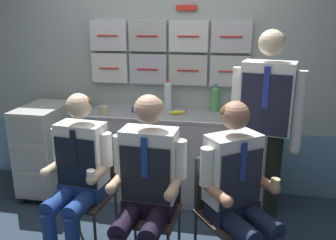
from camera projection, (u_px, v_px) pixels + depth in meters
name	position (u px, v px, depth m)	size (l,w,h in m)	color
galley_bulkhead	(165.00, 90.00, 3.66)	(4.20, 0.14, 2.15)	#9AA5A2
galley_counter	(177.00, 156.00, 3.54)	(1.78, 0.53, 0.90)	#999AA0
service_trolley	(46.00, 148.00, 3.62)	(0.40, 0.65, 0.95)	black
folding_chair_left	(90.00, 182.00, 2.77)	(0.44, 0.44, 0.87)	#2D2D33
crew_member_left	(77.00, 171.00, 2.57)	(0.49, 0.63, 1.28)	black
folding_chair_center	(153.00, 197.00, 2.55)	(0.42, 0.42, 0.87)	#2D2D33
crew_member_center	(146.00, 182.00, 2.34)	(0.52, 0.64, 1.32)	black
folding_chair_right	(224.00, 201.00, 2.50)	(0.56, 0.56, 0.87)	#2D2D33
crew_member_right	(239.00, 188.00, 2.31)	(0.62, 0.67, 1.29)	black
crew_member_standing	(265.00, 121.00, 2.69)	(0.53, 0.33, 1.72)	black
water_bottle_short	(241.00, 105.00, 3.11)	(0.06, 0.06, 0.31)	#49995C
sparkling_bottle_green	(240.00, 100.00, 3.35)	(0.06, 0.06, 0.30)	silver
water_bottle_clear	(215.00, 99.00, 3.46)	(0.08, 0.08, 0.27)	#4F9F50
water_bottle_blue_cap	(168.00, 96.00, 3.50)	(0.08, 0.08, 0.31)	silver
coffee_cup_spare	(134.00, 109.00, 3.45)	(0.06, 0.06, 0.06)	navy
paper_cup_blue	(104.00, 110.00, 3.37)	(0.07, 0.07, 0.08)	tan
paper_cup_tan	(246.00, 112.00, 3.32)	(0.06, 0.06, 0.06)	beige
snack_banana	(177.00, 112.00, 3.37)	(0.17, 0.10, 0.04)	yellow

